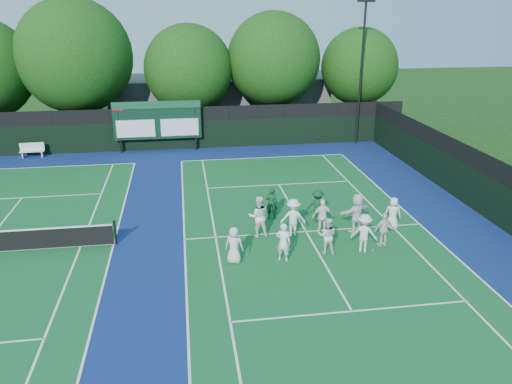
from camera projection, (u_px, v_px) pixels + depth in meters
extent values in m
plane|color=#17390F|center=(311.00, 241.00, 21.76)|extent=(120.00, 120.00, 0.00)
cube|color=navy|center=(173.00, 240.00, 21.84)|extent=(34.00, 32.00, 0.01)
cube|color=#125A27|center=(306.00, 231.00, 22.68)|extent=(10.97, 23.77, 0.00)
cube|color=white|center=(263.00, 158.00, 33.68)|extent=(10.97, 0.08, 0.00)
cube|color=white|center=(184.00, 239.00, 21.91)|extent=(0.08, 23.77, 0.00)
cube|color=white|center=(419.00, 224.00, 23.45)|extent=(0.08, 23.77, 0.00)
cube|color=white|center=(216.00, 237.00, 22.10)|extent=(0.08, 23.77, 0.00)
cube|color=white|center=(392.00, 226.00, 23.25)|extent=(0.08, 23.77, 0.00)
cube|color=white|center=(352.00, 311.00, 16.75)|extent=(8.23, 0.08, 0.00)
cube|color=white|center=(279.00, 185.00, 28.61)|extent=(8.23, 0.08, 0.00)
cube|color=white|center=(306.00, 231.00, 22.68)|extent=(0.08, 12.80, 0.00)
cube|color=white|center=(47.00, 167.00, 31.73)|extent=(10.97, 0.08, 0.00)
cube|color=white|center=(114.00, 244.00, 21.49)|extent=(0.08, 23.77, 0.00)
cube|color=white|center=(81.00, 246.00, 21.30)|extent=(0.08, 23.77, 0.00)
cube|color=white|center=(22.00, 198.00, 26.65)|extent=(8.23, 0.08, 0.00)
cube|color=black|center=(173.00, 135.00, 35.38)|extent=(34.00, 0.08, 2.00)
cube|color=black|center=(172.00, 115.00, 34.86)|extent=(34.00, 0.05, 1.00)
cube|color=black|center=(492.00, 200.00, 23.59)|extent=(0.08, 32.00, 2.00)
cube|color=black|center=(497.00, 170.00, 23.07)|extent=(0.05, 32.00, 1.00)
cylinder|color=black|center=(119.00, 128.00, 34.25)|extent=(0.16, 0.16, 3.50)
cylinder|color=black|center=(195.00, 126.00, 34.97)|extent=(0.16, 0.16, 3.50)
cube|color=black|center=(157.00, 120.00, 34.45)|extent=(6.00, 0.15, 2.60)
cube|color=#14492C|center=(156.00, 105.00, 33.98)|extent=(6.00, 0.05, 0.50)
cube|color=silver|center=(136.00, 129.00, 34.33)|extent=(2.60, 0.04, 1.20)
cube|color=silver|center=(180.00, 127.00, 34.75)|extent=(2.60, 0.04, 1.20)
cube|color=#A20D16|center=(117.00, 107.00, 33.65)|extent=(0.70, 0.04, 0.50)
cube|color=#5B5B61|center=(220.00, 100.00, 43.00)|extent=(18.00, 6.00, 4.00)
cylinder|color=black|center=(361.00, 75.00, 35.59)|extent=(0.16, 0.16, 10.00)
cube|color=black|center=(366.00, 0.00, 33.84)|extent=(1.20, 0.30, 0.25)
cylinder|color=black|center=(115.00, 232.00, 21.32)|extent=(0.10, 0.10, 1.10)
cube|color=silver|center=(32.00, 151.00, 33.61)|extent=(1.59, 0.52, 0.06)
cube|color=silver|center=(32.00, 146.00, 33.66)|extent=(1.56, 0.17, 0.52)
cube|color=silver|center=(23.00, 155.00, 33.61)|extent=(0.09, 0.37, 0.42)
cube|color=silver|center=(42.00, 154.00, 33.78)|extent=(0.09, 0.37, 0.42)
cylinder|color=#311C0D|center=(83.00, 120.00, 37.49)|extent=(0.44, 0.44, 3.16)
sphere|color=#113B0D|center=(75.00, 56.00, 35.85)|extent=(8.21, 8.21, 8.21)
sphere|color=#113B0D|center=(86.00, 67.00, 36.50)|extent=(5.75, 5.75, 5.75)
cylinder|color=#311C0D|center=(191.00, 120.00, 38.70)|extent=(0.44, 0.44, 2.70)
sphere|color=#113B0D|center=(189.00, 69.00, 37.35)|extent=(6.64, 6.64, 6.64)
sphere|color=#113B0D|center=(197.00, 77.00, 37.95)|extent=(4.65, 4.65, 4.65)
cylinder|color=#311C0D|center=(273.00, 114.00, 39.52)|extent=(0.44, 0.44, 3.14)
sphere|color=#113B0D|center=(274.00, 59.00, 38.04)|extent=(7.11, 7.11, 7.11)
sphere|color=#113B0D|center=(280.00, 68.00, 38.65)|extent=(4.98, 4.98, 4.98)
cylinder|color=#311C0D|center=(356.00, 113.00, 40.53)|extent=(0.44, 0.44, 2.91)
sphere|color=#113B0D|center=(359.00, 66.00, 39.23)|extent=(6.01, 6.01, 6.01)
sphere|color=#113B0D|center=(365.00, 74.00, 39.80)|extent=(4.20, 4.20, 4.20)
sphere|color=#A6C317|center=(229.00, 239.00, 21.87)|extent=(0.07, 0.07, 0.07)
sphere|color=#A6C317|center=(185.00, 254.00, 20.54)|extent=(0.07, 0.07, 0.07)
sphere|color=#A6C317|center=(321.00, 222.00, 23.60)|extent=(0.07, 0.07, 0.07)
sphere|color=#A6C317|center=(373.00, 250.00, 20.87)|extent=(0.07, 0.07, 0.07)
imported|color=silver|center=(234.00, 245.00, 19.72)|extent=(0.86, 0.71, 1.52)
imported|color=white|center=(283.00, 242.00, 19.84)|extent=(0.71, 0.60, 1.64)
imported|color=white|center=(327.00, 236.00, 20.50)|extent=(0.90, 0.80, 1.55)
imported|color=silver|center=(364.00, 233.00, 20.58)|extent=(1.24, 1.00, 1.67)
imported|color=silver|center=(384.00, 230.00, 21.11)|extent=(0.93, 0.53, 1.50)
imported|color=white|center=(259.00, 216.00, 21.98)|extent=(0.95, 0.76, 1.88)
imported|color=white|center=(293.00, 217.00, 22.04)|extent=(1.21, 0.84, 1.73)
imported|color=white|center=(323.00, 216.00, 22.27)|extent=(0.96, 0.40, 1.63)
imported|color=white|center=(357.00, 213.00, 22.45)|extent=(1.75, 1.16, 1.81)
imported|color=white|center=(393.00, 213.00, 22.73)|extent=(0.87, 0.71, 1.52)
imported|color=#103B21|center=(272.00, 203.00, 23.82)|extent=(0.63, 0.47, 1.58)
imported|color=#103C22|center=(317.00, 206.00, 23.58)|extent=(1.12, 0.83, 1.55)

